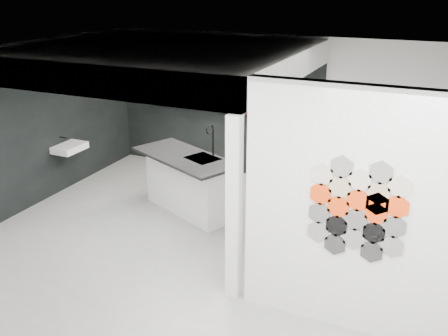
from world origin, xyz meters
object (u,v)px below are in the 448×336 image
kitchen_island (190,182)px  wall_basin (70,148)px  utensil_cup (181,102)px  glass_bowl (282,114)px  partition_panel (355,215)px  stockpot (166,98)px  kettle (272,111)px  bottle_dark (201,103)px  glass_vase (282,112)px

kitchen_island → wall_basin: bearing=-152.4°
utensil_cup → glass_bowl: bearing=0.0°
partition_panel → stockpot: size_ratio=11.20×
kettle → bottle_dark: (-1.52, 0.00, 0.01)m
partition_panel → wall_basin: partition_panel is taller
wall_basin → glass_bowl: glass_bowl is taller
glass_vase → bottle_dark: size_ratio=0.99×
utensil_cup → partition_panel: bearing=-42.3°
kettle → glass_bowl: 0.21m
partition_panel → kitchen_island: 3.73m
utensil_cup → stockpot: bearing=180.0°
stockpot → kettle: 2.32m
kitchen_island → utensil_cup: 2.42m
bottle_dark → partition_panel: bearing=-45.4°
kettle → stockpot: bearing=-163.1°
wall_basin → utensil_cup: (1.22, 2.07, 0.53)m
kitchen_island → stockpot: size_ratio=8.40×
utensil_cup → kettle: bearing=0.0°
bottle_dark → utensil_cup: bearing=180.0°
partition_panel → glass_bowl: partition_panel is taller
partition_panel → glass_vase: bearing=118.2°
wall_basin → glass_vase: bearing=31.3°
wall_basin → bottle_dark: (1.66, 2.07, 0.55)m
glass_bowl → kettle: bearing=180.0°
wall_basin → bottle_dark: bottle_dark is taller
kitchen_island → glass_vase: (0.98, 1.92, 0.87)m
wall_basin → utensil_cup: utensil_cup is taller
partition_panel → glass_vase: size_ratio=18.49×
wall_basin → bottle_dark: 2.70m
kitchen_island → glass_vase: 2.33m
kitchen_island → glass_bowl: bearing=87.2°
glass_vase → bottle_dark: 1.73m
kettle → wall_basin: bearing=-130.1°
kettle → utensil_cup: size_ratio=1.48×
kitchen_island → glass_vase: kitchen_island is taller
stockpot → glass_bowl: 2.53m
wall_basin → kitchen_island: (2.41, 0.14, -0.33)m
kitchen_island → utensil_cup: (-1.19, 1.92, 0.85)m
wall_basin → glass_bowl: bearing=31.4°
bottle_dark → utensil_cup: size_ratio=1.35×
partition_panel → glass_vase: 4.39m
partition_panel → glass_bowl: size_ratio=22.40×
stockpot → kettle: stockpot is taller
stockpot → kitchen_island: bearing=-51.1°
partition_panel → bottle_dark: partition_panel is taller
glass_bowl → glass_vase: 0.03m
partition_panel → bottle_dark: (-3.81, 3.87, -0.00)m
glass_bowl → glass_vase: size_ratio=0.83×
partition_panel → wall_basin: 5.78m
kettle → kitchen_island: bearing=-94.9°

